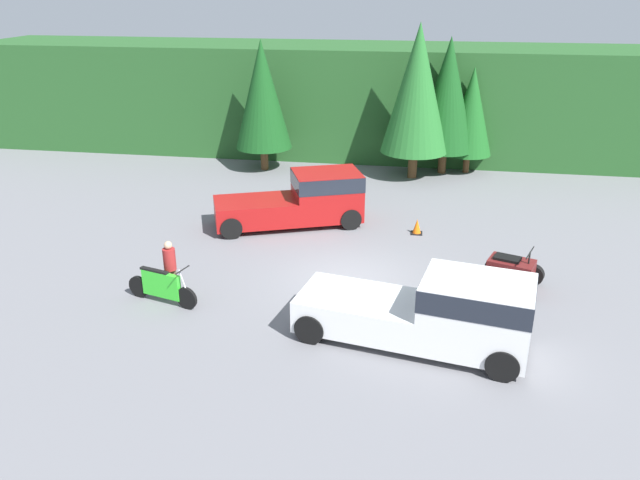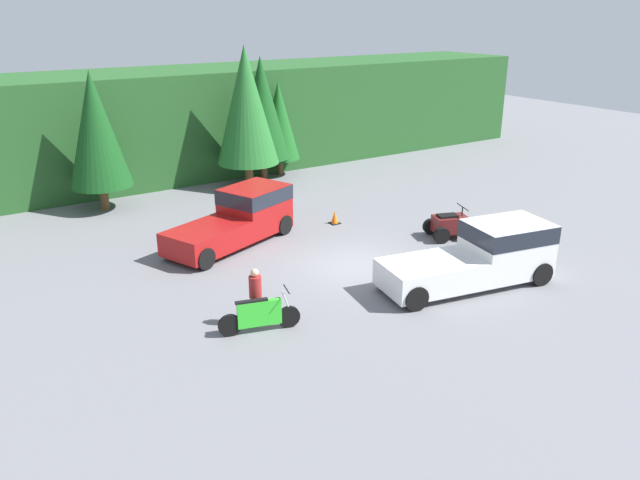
% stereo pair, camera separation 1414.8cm
% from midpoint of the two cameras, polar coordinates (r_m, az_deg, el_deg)
% --- Properties ---
extents(ground_plane, '(80.00, 80.00, 0.00)m').
position_cam_midpoint_polar(ground_plane, '(19.42, 23.78, -5.55)').
color(ground_plane, slate).
extents(hillside_backdrop, '(44.00, 6.00, 5.48)m').
position_cam_midpoint_polar(hillside_backdrop, '(33.58, 18.50, 11.54)').
color(hillside_backdrop, '#235123').
rests_on(hillside_backdrop, ground_plane).
extents(tree_left, '(2.69, 2.69, 6.11)m').
position_cam_midpoint_polar(tree_left, '(28.60, 8.62, 12.41)').
color(tree_left, brown).
rests_on(tree_left, ground_plane).
extents(tree_mid_left, '(3.05, 3.05, 6.94)m').
position_cam_midpoint_polar(tree_mid_left, '(29.08, 23.18, 12.03)').
color(tree_mid_left, brown).
rests_on(tree_mid_left, ground_plane).
extents(tree_mid_right, '(2.77, 2.77, 6.29)m').
position_cam_midpoint_polar(tree_mid_right, '(30.47, 25.21, 11.39)').
color(tree_mid_right, brown).
rests_on(tree_mid_right, ground_plane).
extents(tree_right, '(2.18, 2.18, 4.95)m').
position_cam_midpoint_polar(tree_right, '(31.19, 26.89, 9.82)').
color(tree_right, brown).
rests_on(tree_right, ground_plane).
extents(pickup_truck_red, '(5.74, 3.76, 1.98)m').
position_cam_midpoint_polar(pickup_truck_red, '(22.65, 16.16, 2.33)').
color(pickup_truck_red, maroon).
rests_on(pickup_truck_red, ground_plane).
extents(pickup_truck_second, '(6.00, 2.99, 1.98)m').
position_cam_midpoint_polar(pickup_truck_second, '(17.08, 35.29, -8.00)').
color(pickup_truck_second, white).
rests_on(pickup_truck_second, ground_plane).
extents(dirt_bike, '(2.28, 0.87, 1.21)m').
position_cam_midpoint_polar(dirt_bike, '(16.45, 8.43, -6.89)').
color(dirt_bike, black).
rests_on(dirt_bike, ground_plane).
extents(quad_atv, '(2.11, 1.82, 1.24)m').
position_cam_midpoint_polar(quad_atv, '(21.27, 36.34, -4.32)').
color(quad_atv, black).
rests_on(quad_atv, ground_plane).
extents(rider_person, '(0.47, 0.47, 1.73)m').
position_cam_midpoint_polar(rider_person, '(16.63, 8.97, -4.87)').
color(rider_person, brown).
rests_on(rider_person, ground_plane).
extents(traffic_cone, '(0.42, 0.42, 0.55)m').
position_cam_midpoint_polar(traffic_cone, '(23.56, 26.22, -0.42)').
color(traffic_cone, black).
rests_on(traffic_cone, ground_plane).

